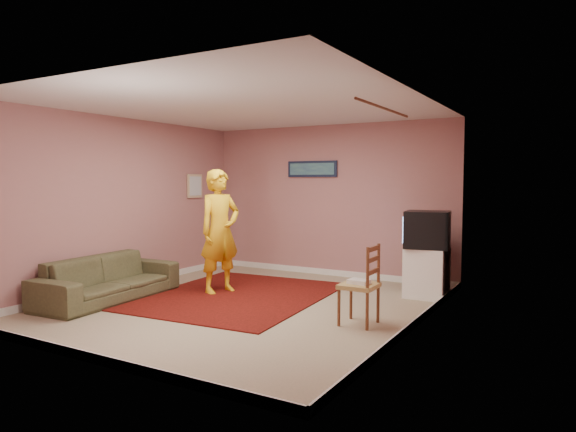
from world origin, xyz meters
The scene contains 26 objects.
ground centered at (0.00, 0.00, 0.00)m, with size 5.00×5.00×0.00m, color tan.
wall_back centered at (0.00, 2.50, 1.30)m, with size 4.50×0.02×2.60m, color #A56C6C.
wall_front centered at (0.00, -2.50, 1.30)m, with size 4.50×0.02×2.60m, color #A56C6C.
wall_left centered at (-2.25, 0.00, 1.30)m, with size 0.02×5.00×2.60m, color #A56C6C.
wall_right centered at (2.25, 0.00, 1.30)m, with size 0.02×5.00×2.60m, color #A56C6C.
ceiling centered at (0.00, 0.00, 2.60)m, with size 4.50×5.00×0.02m, color silver.
baseboard_back centered at (0.00, 2.49, 0.05)m, with size 4.50×0.02×0.10m, color white.
baseboard_front centered at (0.00, -2.49, 0.05)m, with size 4.50×0.02×0.10m, color white.
baseboard_left centered at (-2.24, 0.00, 0.05)m, with size 0.02×5.00×0.10m, color white.
baseboard_right centered at (2.24, 0.00, 0.05)m, with size 0.02×5.00×0.10m, color white.
window centered at (2.24, -0.90, 1.45)m, with size 0.01×1.10×1.50m, color black.
curtain_sheer centered at (2.23, -1.05, 1.25)m, with size 0.01×0.75×2.10m, color white.
curtain_floral centered at (2.21, -0.35, 1.25)m, with size 0.01×0.35×2.10m, color beige.
curtain_rod centered at (2.20, -0.90, 2.32)m, with size 0.02×0.02×1.40m, color brown.
picture_back centered at (-0.30, 2.47, 1.85)m, with size 0.95×0.04×0.28m.
picture_left centered at (-2.22, 1.60, 1.55)m, with size 0.04×0.38×0.42m.
area_rug centered at (-0.42, 0.37, 0.01)m, with size 2.38×2.98×0.02m, color black.
tv_cabinet centered at (1.95, 1.65, 0.35)m, with size 0.55×0.50×0.70m, color white.
crt_tv centered at (1.94, 1.65, 0.96)m, with size 0.67×0.62×0.52m.
chair_a centered at (1.69, 2.20, 0.54)m, with size 0.47×0.45×0.48m.
dvd_player centered at (1.69, 2.20, 0.49)m, with size 0.36×0.26×0.06m, color silver.
blue_throw centered at (1.69, 2.20, 0.72)m, with size 0.39×0.05×0.41m, color #96B4F5.
chair_b centered at (1.64, -0.11, 0.56)m, with size 0.40×0.42×0.50m.
game_console centered at (1.64, -0.11, 0.50)m, with size 0.23×0.17×0.05m, color white.
sofa centered at (-1.80, -0.72, 0.30)m, with size 2.07×0.81×0.60m, color #4E4E2F.
person centered at (-0.77, 0.44, 0.91)m, with size 0.66×0.43×1.81m, color gold.
Camera 1 is at (3.84, -5.53, 1.65)m, focal length 32.00 mm.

